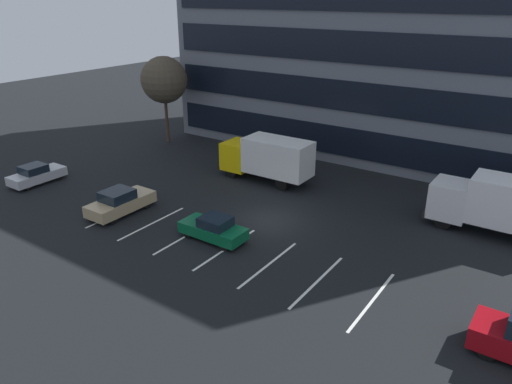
# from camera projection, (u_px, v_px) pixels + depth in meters

# --- Properties ---
(ground_plane) EXTENTS (120.00, 120.00, 0.00)m
(ground_plane) POSITION_uv_depth(u_px,v_px,m) (269.00, 221.00, 29.59)
(ground_plane) COLOR black
(office_building) EXTENTS (35.65, 12.25, 21.60)m
(office_building) POSITION_uv_depth(u_px,v_px,m) (392.00, 20.00, 39.11)
(office_building) COLOR slate
(office_building) RESTS_ON ground_plane
(lot_markings) EXTENTS (16.94, 5.40, 0.01)m
(lot_markings) POSITION_uv_depth(u_px,v_px,m) (226.00, 249.00, 26.30)
(lot_markings) COLOR silver
(lot_markings) RESTS_ON ground_plane
(box_truck_white) EXTENTS (7.30, 2.42, 3.38)m
(box_truck_white) POSITION_uv_depth(u_px,v_px,m) (500.00, 204.00, 27.23)
(box_truck_white) COLOR white
(box_truck_white) RESTS_ON ground_plane
(box_truck_yellow) EXTENTS (7.06, 2.34, 3.27)m
(box_truck_yellow) POSITION_uv_depth(u_px,v_px,m) (267.00, 157.00, 35.13)
(box_truck_yellow) COLOR yellow
(box_truck_yellow) RESTS_ON ground_plane
(sedan_tan) EXTENTS (1.84, 4.39, 1.57)m
(sedan_tan) POSITION_uv_depth(u_px,v_px,m) (120.00, 202.00, 30.34)
(sedan_tan) COLOR tan
(sedan_tan) RESTS_ON ground_plane
(sedan_silver) EXTENTS (1.65, 3.93, 1.41)m
(sedan_silver) POSITION_uv_depth(u_px,v_px,m) (36.00, 174.00, 35.13)
(sedan_silver) COLOR silver
(sedan_silver) RESTS_ON ground_plane
(sedan_forest) EXTENTS (3.89, 1.63, 1.39)m
(sedan_forest) POSITION_uv_depth(u_px,v_px,m) (214.00, 229.00, 27.13)
(sedan_forest) COLOR #0C5933
(sedan_forest) RESTS_ON ground_plane
(bare_tree) EXTENTS (4.13, 4.13, 7.75)m
(bare_tree) POSITION_uv_depth(u_px,v_px,m) (164.00, 80.00, 43.06)
(bare_tree) COLOR #473323
(bare_tree) RESTS_ON ground_plane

